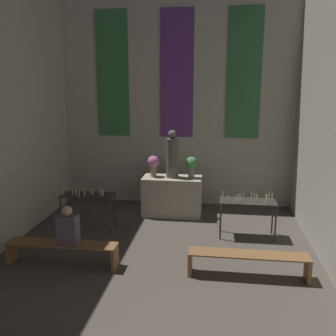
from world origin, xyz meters
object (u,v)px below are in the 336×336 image
(person_seated, at_px, (68,227))
(candle_rack_right, at_px, (248,205))
(flower_vase_left, at_px, (153,164))
(flower_vase_right, at_px, (191,165))
(altar, at_px, (172,196))
(candle_rack_left, at_px, (88,199))
(statue, at_px, (172,156))
(pew_back_right, at_px, (248,260))
(pew_back_left, at_px, (62,249))

(person_seated, bearing_deg, candle_rack_right, 28.21)
(flower_vase_left, bearing_deg, flower_vase_right, 0.00)
(altar, xyz_separation_m, candle_rack_left, (-1.77, -1.19, 0.22))
(statue, distance_m, candle_rack_right, 2.27)
(flower_vase_right, xyz_separation_m, person_seated, (-1.99, -2.95, -0.57))
(pew_back_right, distance_m, person_seated, 3.21)
(flower_vase_right, xyz_separation_m, candle_rack_left, (-2.24, -1.19, -0.60))
(statue, bearing_deg, candle_rack_right, -33.88)
(altar, relative_size, pew_back_right, 0.72)
(flower_vase_right, bearing_deg, altar, 180.00)
(statue, xyz_separation_m, candle_rack_left, (-1.77, -1.19, -0.80))
(flower_vase_right, distance_m, person_seated, 3.60)
(person_seated, bearing_deg, pew_back_right, 0.00)
(candle_rack_right, bearing_deg, pew_back_right, -93.45)
(altar, distance_m, person_seated, 3.33)
(flower_vase_right, relative_size, pew_back_right, 0.26)
(pew_back_left, relative_size, pew_back_right, 1.00)
(statue, xyz_separation_m, flower_vase_right, (0.47, 0.00, -0.21))
(candle_rack_left, xyz_separation_m, person_seated, (0.25, -1.76, 0.03))
(pew_back_left, height_order, person_seated, person_seated)
(flower_vase_right, bearing_deg, flower_vase_left, 180.00)
(flower_vase_left, height_order, candle_rack_right, flower_vase_left)
(altar, height_order, person_seated, person_seated)
(altar, relative_size, candle_rack_right, 1.23)
(pew_back_left, bearing_deg, candle_rack_left, 93.52)
(altar, bearing_deg, flower_vase_left, 180.00)
(candle_rack_left, xyz_separation_m, candle_rack_right, (3.53, 0.00, 0.00))
(statue, relative_size, candle_rack_right, 0.99)
(pew_back_right, height_order, person_seated, person_seated)
(candle_rack_left, bearing_deg, candle_rack_right, 0.03)
(person_seated, bearing_deg, candle_rack_left, 98.01)
(candle_rack_left, bearing_deg, statue, 33.89)
(pew_back_left, xyz_separation_m, person_seated, (0.14, 0.00, 0.42))
(pew_back_right, bearing_deg, flower_vase_left, 125.88)
(candle_rack_right, bearing_deg, person_seated, -151.79)
(pew_back_right, bearing_deg, person_seated, 180.00)
(flower_vase_left, xyz_separation_m, person_seated, (-1.05, -2.95, -0.57))
(statue, bearing_deg, person_seated, -117.27)
(altar, height_order, flower_vase_right, flower_vase_right)
(flower_vase_right, relative_size, person_seated, 0.73)
(flower_vase_left, relative_size, candle_rack_right, 0.44)
(altar, height_order, flower_vase_left, flower_vase_left)
(candle_rack_left, bearing_deg, pew_back_right, -27.19)
(altar, bearing_deg, candle_rack_right, -33.88)
(altar, bearing_deg, pew_back_right, -60.63)
(flower_vase_right, relative_size, candle_rack_left, 0.44)
(candle_rack_left, relative_size, pew_back_right, 0.58)
(flower_vase_right, height_order, pew_back_left, flower_vase_right)
(flower_vase_left, bearing_deg, person_seated, -109.55)
(altar, relative_size, statue, 1.24)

